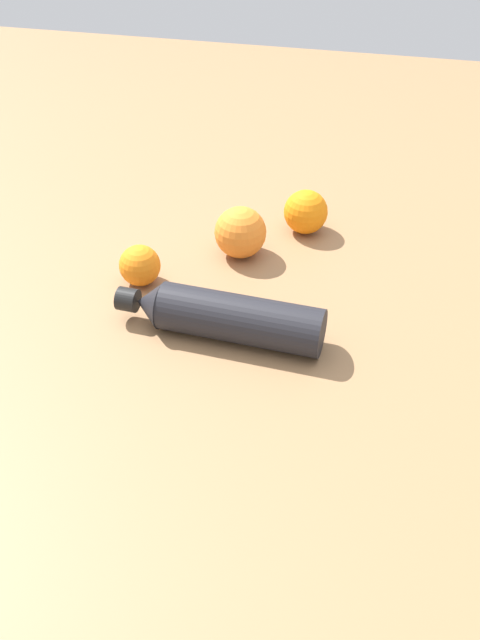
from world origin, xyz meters
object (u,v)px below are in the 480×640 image
(orange_1, at_px, (306,212))
(orange_2, at_px, (240,232))
(water_bottle, at_px, (224,317))
(orange_0, at_px, (140,265))

(orange_1, height_order, orange_2, orange_2)
(orange_2, bearing_deg, orange_1, 136.37)
(water_bottle, distance_m, orange_0, 0.18)
(orange_0, relative_size, orange_1, 0.86)
(orange_0, height_order, orange_1, orange_1)
(water_bottle, height_order, orange_0, water_bottle)
(orange_0, xyz_separation_m, orange_1, (-0.20, 0.21, 0.01))
(water_bottle, relative_size, orange_1, 4.01)
(orange_0, relative_size, orange_2, 0.76)
(orange_2, bearing_deg, water_bottle, 6.71)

